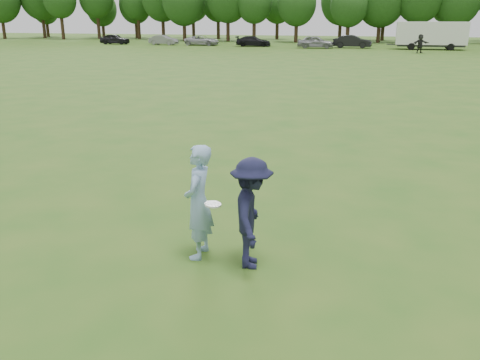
{
  "coord_description": "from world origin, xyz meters",
  "views": [
    {
      "loc": [
        2.73,
        -6.85,
        3.91
      ],
      "look_at": [
        0.54,
        1.53,
        1.1
      ],
      "focal_mm": 38.0,
      "sensor_mm": 36.0,
      "label": 1
    }
  ],
  "objects": [
    {
      "name": "ground",
      "position": [
        0.0,
        0.0,
        0.0
      ],
      "size": [
        200.0,
        200.0,
        0.0
      ],
      "primitive_type": "plane",
      "color": "#2C5919",
      "rests_on": "ground"
    },
    {
      "name": "disc_in_play",
      "position": [
        0.39,
        0.38,
        1.04
      ],
      "size": [
        0.32,
        0.32,
        0.05
      ],
      "color": "white",
      "rests_on": "ground"
    },
    {
      "name": "car_e",
      "position": [
        -4.69,
        58.79,
        0.77
      ],
      "size": [
        4.59,
        2.04,
        1.54
      ],
      "primitive_type": "imported",
      "rotation": [
        0.0,
        0.0,
        1.62
      ],
      "color": "gray",
      "rests_on": "ground"
    },
    {
      "name": "cargo_trailer",
      "position": [
        8.89,
        59.59,
        1.78
      ],
      "size": [
        9.0,
        2.75,
        3.2
      ],
      "color": "white",
      "rests_on": "ground"
    },
    {
      "name": "defender",
      "position": [
        1.0,
        0.47,
        0.91
      ],
      "size": [
        0.89,
        1.29,
        1.82
      ],
      "primitive_type": "imported",
      "rotation": [
        0.0,
        0.0,
        1.77
      ],
      "color": "#161832",
      "rests_on": "ground"
    },
    {
      "name": "car_d",
      "position": [
        -13.06,
        60.51,
        0.67
      ],
      "size": [
        4.78,
        2.39,
        1.33
      ],
      "primitive_type": "imported",
      "rotation": [
        0.0,
        0.0,
        1.69
      ],
      "color": "black",
      "rests_on": "ground"
    },
    {
      "name": "player_far_d",
      "position": [
        7.25,
        52.87,
        1.01
      ],
      "size": [
        1.92,
        1.44,
        2.01
      ],
      "primitive_type": "imported",
      "rotation": [
        0.0,
        0.0,
        0.52
      ],
      "color": "black",
      "rests_on": "ground"
    },
    {
      "name": "car_f",
      "position": [
        -0.28,
        60.49,
        0.78
      ],
      "size": [
        4.84,
        1.95,
        1.56
      ],
      "primitive_type": "imported",
      "rotation": [
        0.0,
        0.0,
        1.51
      ],
      "color": "black",
      "rests_on": "ground"
    },
    {
      "name": "thrower",
      "position": [
        0.07,
        0.59,
        0.97
      ],
      "size": [
        0.5,
        0.73,
        1.94
      ],
      "primitive_type": "imported",
      "rotation": [
        0.0,
        0.0,
        -1.53
      ],
      "color": "#8BB0D8",
      "rests_on": "ground"
    },
    {
      "name": "car_b",
      "position": [
        -25.94,
        60.92,
        0.66
      ],
      "size": [
        4.1,
        1.71,
        1.32
      ],
      "primitive_type": "imported",
      "rotation": [
        0.0,
        0.0,
        1.49
      ],
      "color": "slate",
      "rests_on": "ground"
    },
    {
      "name": "car_c",
      "position": [
        -20.4,
        61.16,
        0.65
      ],
      "size": [
        4.76,
        2.33,
        1.3
      ],
      "primitive_type": "imported",
      "rotation": [
        0.0,
        0.0,
        1.54
      ],
      "color": "#A8A8AC",
      "rests_on": "ground"
    },
    {
      "name": "car_a",
      "position": [
        -33.39,
        60.94,
        0.71
      ],
      "size": [
        4.19,
        1.71,
        1.42
      ],
      "primitive_type": "imported",
      "rotation": [
        0.0,
        0.0,
        1.58
      ],
      "color": "black",
      "rests_on": "ground"
    }
  ]
}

